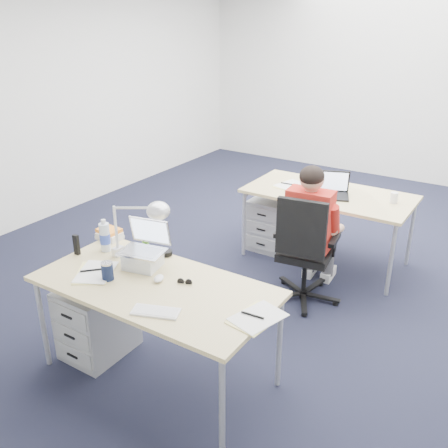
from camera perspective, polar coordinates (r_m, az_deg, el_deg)
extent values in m
plane|color=black|center=(5.10, 6.38, -4.59)|extent=(7.00, 7.00, 0.00)
cube|color=silver|center=(7.88, 18.79, 15.03)|extent=(6.00, 0.02, 2.80)
cube|color=silver|center=(6.48, -18.16, 13.55)|extent=(0.02, 7.00, 2.80)
cube|color=tan|center=(3.31, -7.93, -7.01)|extent=(1.60, 0.80, 0.03)
cylinder|color=#B7BABC|center=(3.79, -20.01, -10.59)|extent=(0.04, 0.04, 0.70)
cylinder|color=#B7BABC|center=(2.94, -0.21, -20.24)|extent=(0.04, 0.04, 0.70)
cylinder|color=#B7BABC|center=(4.16, -12.51, -6.38)|extent=(0.04, 0.04, 0.70)
cylinder|color=#B7BABC|center=(3.41, 6.36, -13.28)|extent=(0.04, 0.04, 0.70)
cube|color=tan|center=(4.99, 11.88, 3.37)|extent=(1.60, 0.80, 0.03)
cylinder|color=#B7BABC|center=(5.12, 2.29, 0.01)|extent=(0.04, 0.04, 0.70)
cylinder|color=#B7BABC|center=(4.62, 18.55, -3.95)|extent=(0.04, 0.04, 0.70)
cylinder|color=#B7BABC|center=(5.69, 5.87, 2.36)|extent=(0.04, 0.04, 0.70)
cylinder|color=#B7BABC|center=(5.25, 20.58, -0.93)|extent=(0.04, 0.04, 0.70)
cylinder|color=black|center=(4.45, 9.19, -5.61)|extent=(0.04, 0.04, 0.39)
cube|color=black|center=(4.36, 9.36, -3.25)|extent=(0.49, 0.49, 0.07)
cube|color=black|center=(4.04, 8.82, -0.53)|extent=(0.41, 0.11, 0.49)
cube|color=red|center=(4.24, 9.70, 0.48)|extent=(0.40, 0.23, 0.52)
sphere|color=tan|center=(4.11, 10.03, 5.12)|extent=(0.20, 0.20, 0.20)
cube|color=#9C9EA1|center=(3.85, -14.26, -10.53)|extent=(0.40, 0.50, 0.55)
cube|color=#9C9EA1|center=(5.37, 5.60, 0.21)|extent=(0.40, 0.50, 0.55)
cube|color=white|center=(3.01, -7.80, -9.88)|extent=(0.31, 0.21, 0.01)
ellipsoid|color=white|center=(3.32, -7.46, -6.20)|extent=(0.09, 0.11, 0.03)
cylinder|color=#121B38|center=(3.38, -13.19, -5.24)|extent=(0.09, 0.09, 0.13)
cylinder|color=silver|center=(3.75, -13.48, -1.26)|extent=(0.10, 0.10, 0.25)
cube|color=silver|center=(3.97, -12.96, -1.11)|extent=(0.22, 0.19, 0.08)
cube|color=black|center=(3.77, -16.51, -2.29)|extent=(0.04, 0.03, 0.15)
cube|color=#FFF393|center=(3.51, -14.67, -5.38)|extent=(0.35, 0.39, 0.01)
cube|color=#FFF393|center=(2.94, 3.64, -10.65)|extent=(0.28, 0.35, 0.01)
cylinder|color=white|center=(4.86, 18.85, 2.87)|extent=(0.07, 0.07, 0.10)
cube|color=white|center=(5.12, 7.48, 4.42)|extent=(0.28, 0.35, 0.01)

